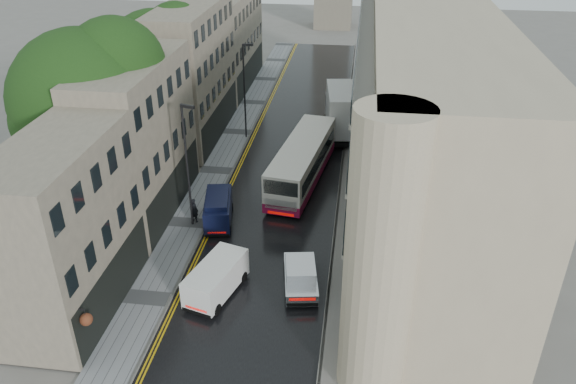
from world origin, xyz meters
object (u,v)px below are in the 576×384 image
(silver_hatchback, at_px, (287,292))
(navy_van, at_px, (205,220))
(cream_bus, at_px, (274,180))
(pedestrian, at_px, (194,210))
(tree_near, at_px, (88,124))
(white_van, at_px, (188,291))
(tree_far, at_px, (158,76))
(lamp_post_near, at_px, (187,168))
(lamp_post_far, at_px, (245,92))
(white_lorry, at_px, (329,119))

(silver_hatchback, bearing_deg, navy_van, 126.14)
(cream_bus, height_order, pedestrian, cream_bus)
(tree_near, xyz_separation_m, white_van, (9.21, -9.33, -5.89))
(tree_far, distance_m, lamp_post_near, 15.54)
(lamp_post_near, xyz_separation_m, lamp_post_far, (0.75, 15.60, -0.07))
(navy_van, bearing_deg, tree_far, 107.63)
(navy_van, relative_size, lamp_post_far, 0.51)
(tree_far, relative_size, lamp_post_far, 1.42)
(tree_near, distance_m, cream_bus, 13.72)
(silver_hatchback, xyz_separation_m, white_van, (-5.51, -1.00, 0.23))
(tree_far, distance_m, lamp_post_far, 7.82)
(tree_near, bearing_deg, white_van, -45.37)
(silver_hatchback, distance_m, white_van, 5.61)
(navy_van, distance_m, lamp_post_near, 3.75)
(tree_near, height_order, lamp_post_far, tree_near)
(cream_bus, height_order, white_lorry, white_lorry)
(navy_van, distance_m, pedestrian, 1.74)
(silver_hatchback, height_order, pedestrian, pedestrian)
(tree_far, distance_m, navy_van, 17.60)
(cream_bus, height_order, lamp_post_near, lamp_post_near)
(tree_near, relative_size, white_lorry, 1.56)
(navy_van, bearing_deg, pedestrian, 120.75)
(tree_near, height_order, cream_bus, tree_near)
(tree_far, xyz_separation_m, silver_hatchback, (14.42, -21.34, -5.40))
(cream_bus, xyz_separation_m, white_lorry, (3.34, 11.21, 0.67))
(cream_bus, distance_m, white_lorry, 11.71)
(silver_hatchback, bearing_deg, lamp_post_far, 97.69)
(navy_van, bearing_deg, tree_near, 156.72)
(tree_near, relative_size, cream_bus, 1.13)
(cream_bus, height_order, white_van, cream_bus)
(silver_hatchback, relative_size, navy_van, 0.97)
(silver_hatchback, relative_size, white_van, 0.94)
(cream_bus, distance_m, lamp_post_far, 12.37)
(tree_near, distance_m, tree_far, 13.02)
(white_lorry, height_order, white_van, white_lorry)
(pedestrian, distance_m, lamp_post_far, 15.66)
(navy_van, relative_size, pedestrian, 2.43)
(tree_far, xyz_separation_m, lamp_post_near, (6.69, -13.92, -1.65))
(cream_bus, bearing_deg, silver_hatchback, -69.78)
(cream_bus, relative_size, lamp_post_near, 1.38)
(navy_van, xyz_separation_m, lamp_post_far, (-0.46, 16.56, 3.35))
(navy_van, bearing_deg, white_lorry, 55.82)
(white_lorry, distance_m, navy_van, 18.16)
(navy_van, height_order, pedestrian, navy_van)
(cream_bus, distance_m, lamp_post_near, 7.40)
(tree_near, relative_size, white_van, 3.03)
(white_lorry, distance_m, silver_hatchback, 23.09)
(white_van, bearing_deg, silver_hatchback, 26.29)
(tree_near, relative_size, navy_van, 3.12)
(lamp_post_far, bearing_deg, tree_far, 178.02)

